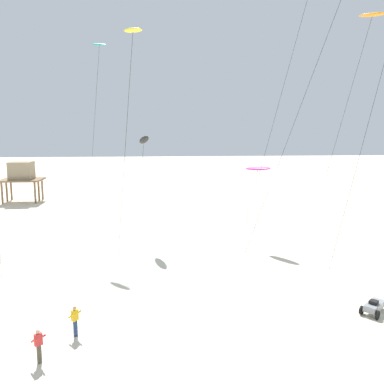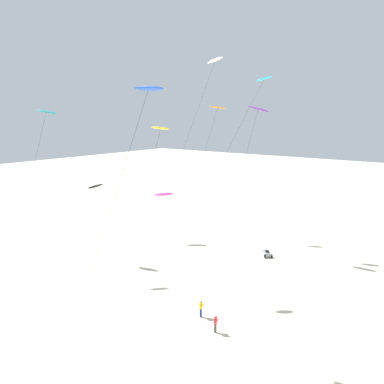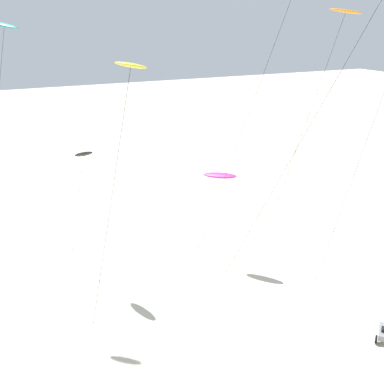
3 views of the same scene
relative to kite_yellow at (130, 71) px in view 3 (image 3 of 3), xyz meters
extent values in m
plane|color=beige|center=(7.21, -6.73, -16.79)|extent=(260.00, 260.00, 0.00)
ellipsoid|color=yellow|center=(0.03, -0.07, 0.31)|extent=(1.68, 1.87, 0.51)
cylinder|color=#262626|center=(-0.91, 1.95, -8.29)|extent=(1.91, 4.08, 17.02)
cylinder|color=#262626|center=(11.04, 0.10, -5.45)|extent=(4.71, 10.11, 22.70)
cylinder|color=#262626|center=(15.57, -0.73, -7.17)|extent=(1.92, 4.11, 19.25)
ellipsoid|color=#D8339E|center=(10.77, 9.31, -9.69)|extent=(2.50, 2.91, 0.66)
cylinder|color=#262626|center=(10.24, 10.45, -13.30)|extent=(1.09, 2.31, 6.99)
cylinder|color=#262626|center=(11.76, 6.73, -4.03)|extent=(4.05, 8.70, 25.54)
ellipsoid|color=teal|center=(-4.06, 13.84, 2.05)|extent=(2.02, 2.24, 0.71)
ellipsoid|color=black|center=(0.17, 11.28, -7.08)|extent=(1.35, 2.47, 1.11)
cylinder|color=#262626|center=(-0.38, 12.46, -11.99)|extent=(1.13, 2.40, 9.61)
ellipsoid|color=orange|center=(18.67, 5.05, 2.97)|extent=(1.72, 2.58, 0.66)
cylinder|color=#262626|center=(17.46, 7.66, -6.96)|extent=(2.45, 5.25, 19.68)
cylinder|color=black|center=(13.45, -6.10, -16.53)|extent=(0.47, 0.43, 0.52)
camera|label=1|loc=(1.71, -27.71, -5.83)|focal=37.88mm
camera|label=2|loc=(-26.31, -23.97, 1.17)|focal=32.06mm
camera|label=3|loc=(-9.02, -25.02, 2.73)|focal=47.49mm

